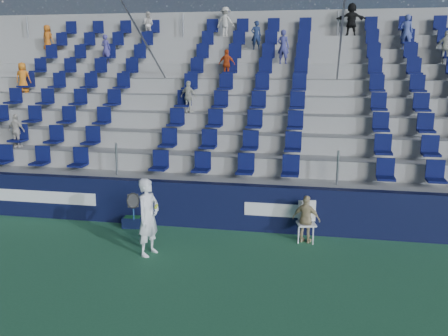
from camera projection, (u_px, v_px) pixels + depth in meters
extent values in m
plane|color=#32754B|center=(188.00, 278.00, 10.17)|extent=(70.00, 70.00, 0.00)
cube|color=black|center=(219.00, 206.00, 13.07)|extent=(24.00, 0.30, 1.20)
cube|color=white|center=(42.00, 197.00, 13.85)|extent=(3.20, 0.02, 0.34)
cube|color=white|center=(276.00, 210.00, 12.63)|extent=(1.60, 0.02, 0.34)
cube|color=gray|center=(223.00, 200.00, 13.62)|extent=(24.00, 0.85, 1.20)
cube|color=gray|center=(229.00, 184.00, 14.38)|extent=(24.00, 0.85, 1.70)
cube|color=gray|center=(234.00, 169.00, 15.14)|extent=(24.00, 0.85, 2.20)
cube|color=gray|center=(239.00, 156.00, 15.90)|extent=(24.00, 0.85, 2.70)
cube|color=gray|center=(243.00, 144.00, 16.66)|extent=(24.00, 0.85, 3.20)
cube|color=gray|center=(247.00, 133.00, 17.43)|extent=(24.00, 0.85, 3.70)
cube|color=gray|center=(250.00, 123.00, 18.19)|extent=(24.00, 0.85, 4.20)
cube|color=gray|center=(254.00, 113.00, 18.95)|extent=(24.00, 0.85, 4.70)
cube|color=gray|center=(257.00, 105.00, 19.71)|extent=(24.00, 0.85, 5.20)
cube|color=gray|center=(259.00, 91.00, 20.25)|extent=(24.00, 0.50, 6.20)
cube|color=#0B1144|center=(223.00, 166.00, 13.42)|extent=(16.05, 0.50, 0.70)
cube|color=#0B1144|center=(229.00, 143.00, 14.12)|extent=(16.05, 0.50, 0.70)
cube|color=#0B1144|center=(234.00, 121.00, 14.83)|extent=(16.05, 0.50, 0.70)
cube|color=#0B1144|center=(239.00, 102.00, 15.54)|extent=(16.05, 0.50, 0.70)
cube|color=#0B1144|center=(243.00, 85.00, 16.25)|extent=(16.05, 0.50, 0.70)
cube|color=#0B1144|center=(247.00, 69.00, 16.96)|extent=(16.05, 0.50, 0.70)
cube|color=#0B1144|center=(251.00, 54.00, 17.67)|extent=(16.05, 0.50, 0.70)
cube|color=#0B1144|center=(254.00, 40.00, 18.37)|extent=(16.05, 0.50, 0.70)
cube|color=#0B1144|center=(258.00, 27.00, 19.08)|extent=(16.05, 0.50, 0.70)
cylinder|color=gray|center=(155.00, 60.00, 16.64)|extent=(0.06, 7.68, 4.55)
cylinder|color=gray|center=(339.00, 60.00, 15.51)|extent=(0.06, 7.68, 4.55)
imported|color=#19284D|center=(256.00, 35.00, 18.28)|extent=(0.44, 0.35, 1.04)
imported|color=beige|center=(17.00, 131.00, 15.29)|extent=(0.63, 0.34, 1.03)
imported|color=#C55E17|center=(48.00, 38.00, 19.85)|extent=(0.54, 0.41, 1.00)
imported|color=beige|center=(189.00, 97.00, 15.76)|extent=(0.63, 0.42, 1.00)
imported|color=orange|center=(23.00, 78.00, 17.65)|extent=(0.57, 0.43, 1.05)
imported|color=beige|center=(226.00, 22.00, 19.22)|extent=(0.81, 0.59, 1.13)
imported|color=#443F8B|center=(106.00, 49.00, 18.61)|extent=(0.43, 0.33, 1.06)
imported|color=#455499|center=(406.00, 32.00, 17.28)|extent=(0.47, 0.35, 1.17)
imported|color=silver|center=(446.00, 47.00, 16.36)|extent=(0.68, 0.41, 1.08)
imported|color=#3C3D84|center=(283.00, 47.00, 17.35)|extent=(0.48, 0.37, 1.17)
imported|color=#DD4C1A|center=(227.00, 64.00, 17.01)|extent=(0.60, 0.30, 0.99)
imported|color=black|center=(351.00, 20.00, 18.33)|extent=(1.12, 0.48, 1.18)
imported|color=silver|center=(148.00, 25.00, 19.83)|extent=(0.49, 0.39, 1.00)
imported|color=white|center=(148.00, 217.00, 11.21)|extent=(0.60, 0.75, 1.78)
cylinder|color=navy|center=(134.00, 214.00, 10.98)|extent=(0.03, 0.03, 0.28)
torus|color=black|center=(133.00, 201.00, 10.92)|extent=(0.30, 0.17, 0.28)
plane|color=#262626|center=(133.00, 201.00, 10.92)|extent=(0.30, 0.16, 0.29)
sphere|color=#BBD331|center=(156.00, 208.00, 10.91)|extent=(0.07, 0.07, 0.07)
sphere|color=#BBD331|center=(157.00, 205.00, 10.96)|extent=(0.07, 0.07, 0.07)
cube|color=white|center=(306.00, 224.00, 12.09)|extent=(0.52, 0.52, 0.04)
cube|color=white|center=(307.00, 211.00, 12.23)|extent=(0.43, 0.15, 0.53)
cylinder|color=white|center=(298.00, 235.00, 12.01)|extent=(0.03, 0.03, 0.43)
cylinder|color=white|center=(313.00, 236.00, 11.94)|extent=(0.03, 0.03, 0.43)
cylinder|color=white|center=(299.00, 230.00, 12.34)|extent=(0.03, 0.03, 0.43)
cylinder|color=white|center=(313.00, 231.00, 12.28)|extent=(0.03, 0.03, 0.43)
imported|color=tan|center=(306.00, 219.00, 12.02)|extent=(0.74, 0.46, 1.17)
cube|color=#0F1638|center=(133.00, 222.00, 13.21)|extent=(0.55, 0.40, 0.28)
cube|color=#1E662D|center=(133.00, 220.00, 13.19)|extent=(0.45, 0.30, 0.17)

